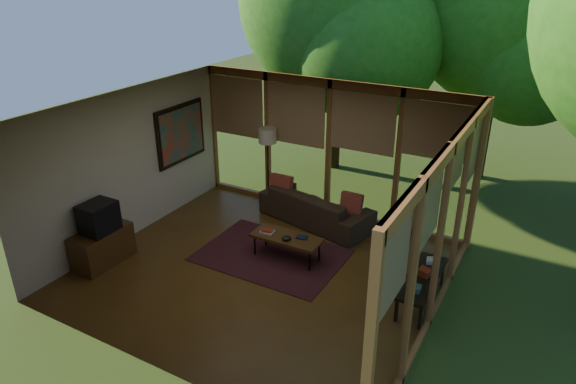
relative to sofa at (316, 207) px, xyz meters
The scene contains 25 objects.
floor 2.03m from the sofa, 89.91° to the right, with size 5.50×5.50×0.00m, color brown.
ceiling 3.10m from the sofa, 89.91° to the right, with size 5.50×5.50×0.00m, color silver.
wall_left 3.55m from the sofa, 143.94° to the right, with size 0.04×5.00×2.70m, color beige.
wall_front 4.61m from the sofa, 89.96° to the right, with size 5.50×0.04×2.70m, color beige.
window_wall_back 1.14m from the sofa, 89.63° to the left, with size 5.50×0.12×2.70m, color #91592D.
window_wall_right 3.55m from the sofa, 36.00° to the right, with size 0.12×5.00×2.70m, color #91592D.
tree_nw 4.72m from the sofa, 107.74° to the left, with size 4.51×4.51×6.13m.
tree_ne 5.64m from the sofa, 59.80° to the left, with size 3.73×3.73×5.50m.
rug 1.54m from the sofa, 94.18° to the right, with size 2.42×1.72×0.01m, color maroon.
sofa is the anchor object (origin of this frame).
pillow_left 0.80m from the sofa, behind, with size 0.45×0.15×0.45m, color maroon.
pillow_right 0.79m from the sofa, ahead, with size 0.40×0.13×0.40m, color maroon.
ct_book_lower 1.51m from the sofa, 97.13° to the right, with size 0.22×0.17×0.03m, color beige.
ct_book_upper 1.51m from the sofa, 97.13° to the right, with size 0.18×0.14×0.03m, color maroon.
ct_book_side 1.43m from the sofa, 73.08° to the right, with size 0.18×0.14×0.03m, color black.
ct_bowl 1.56m from the sofa, 82.10° to the right, with size 0.16×0.16×0.07m, color black.
media_cabinet 3.93m from the sofa, 128.91° to the right, with size 0.50×1.00×0.60m, color #523416.
television 3.95m from the sofa, 128.68° to the right, with size 0.45×0.55×0.50m, color black.
console_book_a 3.11m from the sofa, 39.20° to the right, with size 0.21×0.15×0.08m, color #345B52.
console_book_b 2.84m from the sofa, 32.14° to the right, with size 0.22×0.16×0.10m, color maroon.
console_book_c 2.65m from the sofa, 24.79° to the right, with size 0.22×0.16×0.06m, color beige.
floor_lamp 1.66m from the sofa, 168.05° to the left, with size 0.36×0.36×1.65m.
coffee_table 1.45m from the sofa, 83.52° to the right, with size 1.20×0.50×0.43m.
side_console 2.87m from the sofa, 32.99° to the right, with size 0.60×1.40×0.46m.
wall_painting 3.03m from the sofa, 167.51° to the right, with size 0.06×1.35×1.15m.
Camera 1 is at (3.88, -6.03, 4.67)m, focal length 32.00 mm.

